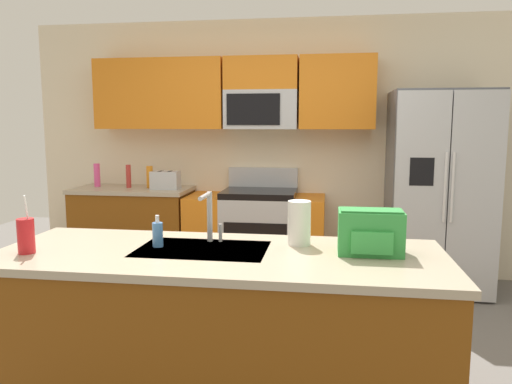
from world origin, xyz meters
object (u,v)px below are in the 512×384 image
object	(u,v)px
range_oven	(256,235)
paper_towel_roll	(299,223)
refrigerator	(438,192)
pepper_mill	(129,176)
bottle_orange	(150,177)
soap_dispenser	(158,234)
backpack	(370,231)
drink_cup_red	(26,236)
sink_faucet	(209,213)
toaster	(165,180)
bottle_pink	(97,175)

from	to	relation	value
range_oven	paper_towel_roll	bearing A→B (deg)	-75.50
refrigerator	pepper_mill	world-z (taller)	refrigerator
bottle_orange	refrigerator	bearing A→B (deg)	-1.93
soap_dispenser	backpack	distance (m)	1.11
bottle_orange	paper_towel_roll	distance (m)	2.74
pepper_mill	backpack	world-z (taller)	pepper_mill
drink_cup_red	paper_towel_roll	distance (m)	1.41
sink_faucet	paper_towel_roll	bearing A→B (deg)	2.75
toaster	backpack	distance (m)	2.90
refrigerator	pepper_mill	distance (m)	3.04
sink_faucet	soap_dispenser	size ratio (longest dim) A/B	1.66
toaster	bottle_orange	xyz separation A→B (m)	(-0.19, 0.08, 0.02)
drink_cup_red	paper_towel_roll	world-z (taller)	drink_cup_red
bottle_pink	soap_dispenser	xyz separation A→B (m)	(1.50, -2.35, -0.05)
soap_dispenser	paper_towel_roll	xyz separation A→B (m)	(0.74, 0.15, 0.05)
bottle_pink	paper_towel_roll	xyz separation A→B (m)	(2.24, -2.20, -0.00)
sink_faucet	paper_towel_roll	xyz separation A→B (m)	(0.49, 0.02, -0.05)
pepper_mill	drink_cup_red	world-z (taller)	drink_cup_red
range_oven	bottle_pink	xyz separation A→B (m)	(-1.69, 0.04, 0.58)
toaster	sink_faucet	size ratio (longest dim) A/B	0.99
soap_dispenser	sink_faucet	bearing A→B (deg)	27.40
pepper_mill	soap_dispenser	world-z (taller)	pepper_mill
drink_cup_red	backpack	distance (m)	1.74
sink_faucet	soap_dispenser	distance (m)	0.30
pepper_mill	sink_faucet	xyz separation A→B (m)	(1.39, -2.18, 0.05)
drink_cup_red	soap_dispenser	distance (m)	0.65
bottle_orange	bottle_pink	world-z (taller)	bottle_pink
sink_faucet	backpack	bearing A→B (deg)	-7.54
refrigerator	drink_cup_red	world-z (taller)	refrigerator
bottle_pink	pepper_mill	bearing A→B (deg)	-6.78
toaster	bottle_orange	size ratio (longest dim) A/B	1.25
pepper_mill	paper_towel_roll	size ratio (longest dim) A/B	0.98
pepper_mill	bottle_orange	size ratio (longest dim) A/B	1.06
toaster	paper_towel_roll	size ratio (longest dim) A/B	1.17
refrigerator	backpack	world-z (taller)	refrigerator
drink_cup_red	paper_towel_roll	size ratio (longest dim) A/B	1.24
bottle_pink	soap_dispenser	distance (m)	2.79
bottle_orange	bottle_pink	bearing A→B (deg)	178.25
range_oven	bottle_orange	xyz separation A→B (m)	(-1.10, 0.02, 0.57)
toaster	refrigerator	bearing A→B (deg)	-0.42
refrigerator	sink_faucet	bearing A→B (deg)	-128.12
pepper_mill	sink_faucet	bearing A→B (deg)	-57.50
drink_cup_red	soap_dispenser	xyz separation A→B (m)	(0.61, 0.23, -0.02)
bottle_orange	range_oven	bearing A→B (deg)	-1.20
paper_towel_roll	refrigerator	bearing A→B (deg)	60.85
drink_cup_red	pepper_mill	bearing A→B (deg)	101.64
refrigerator	pepper_mill	xyz separation A→B (m)	(-3.04, 0.07, 0.09)
range_oven	pepper_mill	world-z (taller)	pepper_mill
range_oven	refrigerator	size ratio (longest dim) A/B	0.74
paper_towel_roll	range_oven	bearing A→B (deg)	104.50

